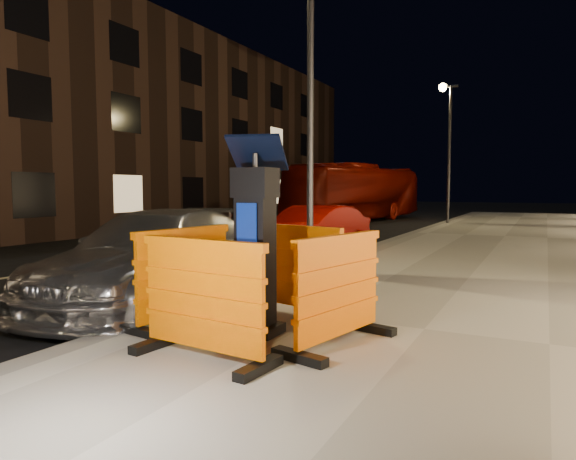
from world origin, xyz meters
The scene contains 13 objects.
ground_plane centered at (0.00, 0.00, 0.00)m, with size 120.00×120.00×0.00m, color black.
sidewalk centered at (3.00, 0.00, 0.07)m, with size 6.00×60.00×0.15m, color gray.
kerb centered at (0.00, 0.00, 0.07)m, with size 0.30×60.00×0.15m, color slate.
parking_kiosk centered at (1.41, -0.98, 1.14)m, with size 0.63×0.63×1.98m, color black.
barrier_front centered at (1.41, -1.93, 0.70)m, with size 1.42×0.58×1.11m, color #F56C00.
barrier_back centered at (1.41, -0.03, 0.70)m, with size 1.42×0.58×1.11m, color #F56C00.
barrier_kerbside centered at (0.46, -0.98, 0.70)m, with size 1.42×0.58×1.11m, color #F56C00.
barrier_bldgside centered at (2.36, -0.98, 0.70)m, with size 1.42×0.58×1.11m, color #F56C00.
car_silver centered at (-1.03, 0.25, 0.00)m, with size 1.93×4.75×1.38m, color silver.
car_red centered at (-1.03, 6.01, 0.00)m, with size 1.35×3.87×1.28m, color #880700.
bus_doubledecker centered at (-4.69, 19.93, 0.00)m, with size 2.46×10.51×2.93m, color #7F0E03.
street_lamp_mid centered at (0.25, 3.00, 3.15)m, with size 0.12×0.12×6.00m, color #3F3F44.
street_lamp_far centered at (0.25, 18.00, 3.15)m, with size 0.12×0.12×6.00m, color #3F3F44.
Camera 1 is at (4.16, -5.67, 1.71)m, focal length 32.00 mm.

